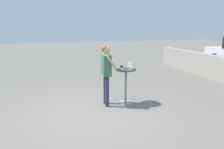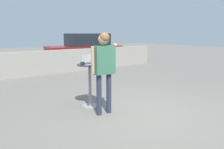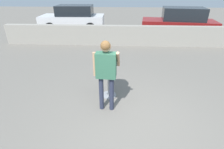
{
  "view_description": "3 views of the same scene",
  "coord_description": "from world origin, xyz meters",
  "px_view_note": "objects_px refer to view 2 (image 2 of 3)",
  "views": [
    {
      "loc": [
        5.25,
        -1.18,
        2.28
      ],
      "look_at": [
        -0.6,
        0.68,
        0.89
      ],
      "focal_mm": 35.0,
      "sensor_mm": 36.0,
      "label": 1
    },
    {
      "loc": [
        -3.18,
        -3.25,
        1.75
      ],
      "look_at": [
        -0.41,
        0.4,
        0.87
      ],
      "focal_mm": 35.0,
      "sensor_mm": 36.0,
      "label": 2
    },
    {
      "loc": [
        -0.23,
        -3.05,
        2.76
      ],
      "look_at": [
        -0.43,
        0.58,
        0.92
      ],
      "focal_mm": 28.0,
      "sensor_mm": 36.0,
      "label": 3
    }
  ],
  "objects_px": {
    "laptop": "(88,62)",
    "standing_person": "(104,62)",
    "cafe_table": "(90,81)",
    "parked_car_near_street": "(85,49)",
    "coffee_mug": "(82,64)"
  },
  "relations": [
    {
      "from": "laptop",
      "to": "standing_person",
      "type": "bearing_deg",
      "value": -91.07
    },
    {
      "from": "standing_person",
      "to": "cafe_table",
      "type": "bearing_deg",
      "value": 88.57
    },
    {
      "from": "cafe_table",
      "to": "parked_car_near_street",
      "type": "distance_m",
      "value": 7.37
    },
    {
      "from": "laptop",
      "to": "parked_car_near_street",
      "type": "height_order",
      "value": "parked_car_near_street"
    },
    {
      "from": "laptop",
      "to": "standing_person",
      "type": "relative_size",
      "value": 0.18
    },
    {
      "from": "coffee_mug",
      "to": "standing_person",
      "type": "distance_m",
      "value": 0.59
    },
    {
      "from": "coffee_mug",
      "to": "parked_car_near_street",
      "type": "bearing_deg",
      "value": 59.27
    },
    {
      "from": "standing_person",
      "to": "parked_car_near_street",
      "type": "height_order",
      "value": "standing_person"
    },
    {
      "from": "parked_car_near_street",
      "to": "cafe_table",
      "type": "bearing_deg",
      "value": -119.48
    },
    {
      "from": "laptop",
      "to": "coffee_mug",
      "type": "bearing_deg",
      "value": -153.61
    },
    {
      "from": "laptop",
      "to": "parked_car_near_street",
      "type": "bearing_deg",
      "value": 60.3
    },
    {
      "from": "cafe_table",
      "to": "laptop",
      "type": "relative_size",
      "value": 3.3
    },
    {
      "from": "cafe_table",
      "to": "coffee_mug",
      "type": "bearing_deg",
      "value": -165.88
    },
    {
      "from": "cafe_table",
      "to": "parked_car_near_street",
      "type": "bearing_deg",
      "value": 60.52
    },
    {
      "from": "laptop",
      "to": "coffee_mug",
      "type": "xyz_separation_m",
      "value": [
        -0.22,
        -0.11,
        -0.01
      ]
    }
  ]
}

